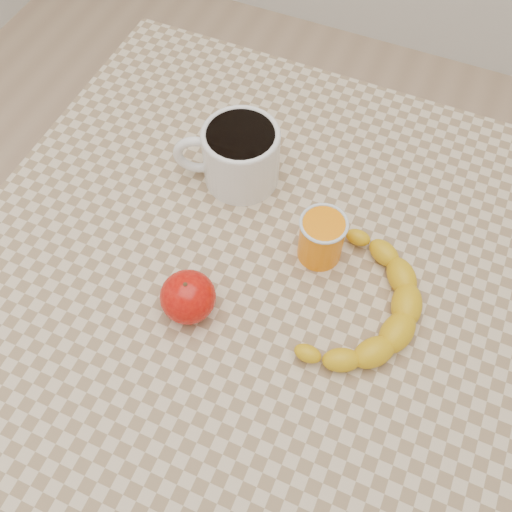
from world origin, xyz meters
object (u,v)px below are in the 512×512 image
at_px(table, 256,293).
at_px(banana, 361,305).
at_px(apple, 188,297).
at_px(coffee_mug, 239,154).
at_px(orange_juice_glass, 321,238).

bearing_deg(table, banana, -5.26).
bearing_deg(apple, coffee_mug, 98.00).
xyz_separation_m(table, coffee_mug, (-0.08, 0.13, 0.14)).
bearing_deg(apple, banana, 22.05).
bearing_deg(banana, apple, -146.92).
xyz_separation_m(coffee_mug, orange_juice_glass, (0.16, -0.08, -0.01)).
bearing_deg(coffee_mug, apple, -82.00).
bearing_deg(table, orange_juice_glass, 34.43).
xyz_separation_m(orange_juice_glass, banana, (0.08, -0.06, -0.02)).
xyz_separation_m(apple, banana, (0.20, 0.08, -0.01)).
bearing_deg(orange_juice_glass, table, -145.57).
bearing_deg(coffee_mug, banana, -31.52).
relative_size(apple, banana, 0.33).
distance_m(table, apple, 0.16).
relative_size(table, coffee_mug, 4.84).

